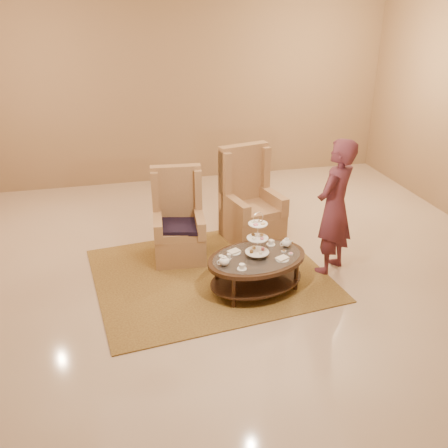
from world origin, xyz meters
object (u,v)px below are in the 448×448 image
object	(u,v)px
armchair_right	(249,209)
person	(335,208)
tea_table	(257,263)
armchair_left	(179,228)

from	to	relation	value
armchair_right	person	xyz separation A→B (m)	(0.76, -1.18, 0.43)
tea_table	armchair_right	distance (m)	1.47
armchair_left	person	size ratio (longest dim) A/B	0.70
armchair_left	person	distance (m)	2.10
armchair_left	armchair_right	world-z (taller)	armchair_right
person	armchair_right	bearing A→B (deg)	-93.90
armchair_right	tea_table	bearing A→B (deg)	-115.74
tea_table	armchair_left	size ratio (longest dim) A/B	1.13
armchair_left	tea_table	bearing A→B (deg)	-49.41
armchair_right	person	bearing A→B (deg)	-70.16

